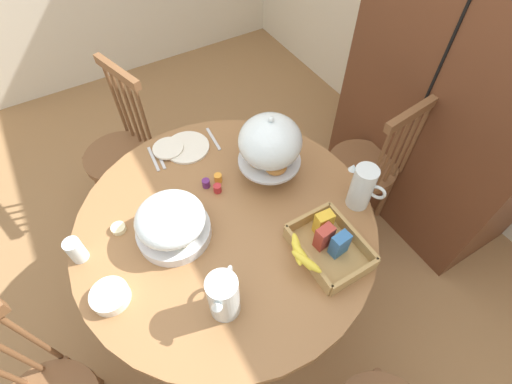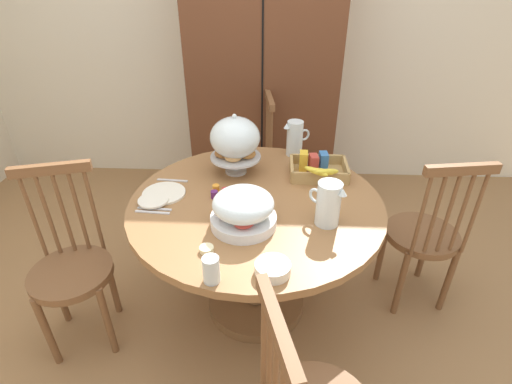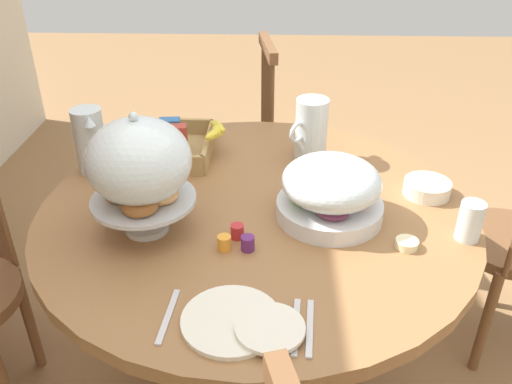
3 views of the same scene
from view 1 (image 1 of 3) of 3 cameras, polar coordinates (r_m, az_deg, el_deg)
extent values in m
plane|color=#997047|center=(2.22, -6.68, -15.95)|extent=(10.00, 10.00, 0.00)
cube|color=brown|center=(2.19, 29.74, 15.00)|extent=(1.10, 0.56, 1.90)
cube|color=black|center=(1.92, 25.74, 15.39)|extent=(0.01, 0.01, 1.52)
cylinder|color=olive|center=(1.59, -4.66, -4.83)|extent=(1.27, 1.27, 0.04)
cylinder|color=brown|center=(1.88, -3.99, -10.39)|extent=(0.14, 0.14, 0.63)
cylinder|color=brown|center=(2.20, -3.47, -14.65)|extent=(0.56, 0.56, 0.06)
cylinder|color=brown|center=(1.92, 16.37, -26.42)|extent=(0.04, 0.04, 0.45)
cylinder|color=brown|center=(2.24, 15.98, 3.88)|extent=(0.40, 0.40, 0.04)
cylinder|color=brown|center=(2.53, 14.68, 3.81)|extent=(0.04, 0.04, 0.45)
cylinder|color=brown|center=(2.38, 10.13, 0.81)|extent=(0.04, 0.04, 0.45)
cylinder|color=brown|center=(2.45, 19.36, -0.16)|extent=(0.04, 0.04, 0.45)
cylinder|color=brown|center=(2.28, 14.96, -3.56)|extent=(0.04, 0.04, 0.45)
cylinder|color=brown|center=(2.12, 23.08, 7.21)|extent=(0.02, 0.02, 0.48)
cylinder|color=brown|center=(2.07, 21.95, 6.44)|extent=(0.02, 0.02, 0.48)
cylinder|color=brown|center=(2.02, 20.75, 5.63)|extent=(0.02, 0.02, 0.48)
cylinder|color=brown|center=(1.97, 19.51, 4.79)|extent=(0.02, 0.02, 0.48)
cylinder|color=brown|center=(1.93, 18.21, 3.89)|extent=(0.02, 0.02, 0.48)
cube|color=brown|center=(1.85, 23.05, 11.13)|extent=(0.08, 0.36, 0.05)
cylinder|color=brown|center=(2.34, -20.32, 5.10)|extent=(0.40, 0.40, 0.04)
cylinder|color=brown|center=(2.57, -23.11, 1.46)|extent=(0.04, 0.04, 0.45)
cylinder|color=brown|center=(2.39, -19.72, -2.06)|extent=(0.04, 0.04, 0.45)
cylinder|color=brown|center=(2.63, -18.17, 4.95)|extent=(0.04, 0.04, 0.45)
cylinder|color=brown|center=(2.45, -14.49, 1.75)|extent=(0.04, 0.04, 0.45)
cylinder|color=brown|center=(2.34, -20.65, 12.94)|extent=(0.02, 0.02, 0.48)
cylinder|color=brown|center=(2.28, -19.69, 12.27)|extent=(0.02, 0.02, 0.48)
cylinder|color=brown|center=(2.23, -18.70, 11.56)|extent=(0.02, 0.02, 0.48)
cylinder|color=brown|center=(2.18, -17.66, 10.81)|extent=(0.02, 0.02, 0.48)
cylinder|color=brown|center=(2.13, -16.58, 10.03)|extent=(0.02, 0.02, 0.48)
cube|color=brown|center=(2.08, -20.59, 16.93)|extent=(0.36, 0.13, 0.05)
cylinder|color=brown|center=(2.02, -24.90, -23.88)|extent=(0.04, 0.04, 0.45)
cylinder|color=brown|center=(1.64, -33.16, -20.11)|extent=(0.02, 0.02, 0.48)
cylinder|color=brown|center=(1.63, -31.03, -18.77)|extent=(0.02, 0.02, 0.48)
cylinder|color=silver|center=(1.72, 1.98, 2.94)|extent=(0.12, 0.12, 0.02)
cylinder|color=silver|center=(1.70, 2.01, 3.76)|extent=(0.03, 0.03, 0.09)
cylinder|color=silver|center=(1.66, 2.06, 4.93)|extent=(0.28, 0.28, 0.01)
torus|color=#B27033|center=(1.60, 3.03, 3.93)|extent=(0.10, 0.10, 0.03)
torus|color=#D19347|center=(1.66, 3.59, 6.22)|extent=(0.10, 0.10, 0.03)
torus|color=#935628|center=(1.68, 0.63, 6.83)|extent=(0.10, 0.10, 0.03)
torus|color=tan|center=(1.63, 0.45, 5.03)|extent=(0.10, 0.10, 0.03)
ellipsoid|color=silver|center=(1.57, 2.18, 7.79)|extent=(0.27, 0.27, 0.22)
sphere|color=silver|center=(1.49, 2.33, 11.09)|extent=(0.02, 0.02, 0.02)
cylinder|color=silver|center=(1.55, -12.44, -5.89)|extent=(0.30, 0.30, 0.05)
ellipsoid|color=beige|center=(1.48, -11.41, -6.93)|extent=(0.09, 0.09, 0.03)
ellipsoid|color=#8CBF59|center=(1.53, -10.38, -4.10)|extent=(0.09, 0.09, 0.03)
ellipsoid|color=#6B2D4C|center=(1.56, -13.71, -3.37)|extent=(0.09, 0.09, 0.03)
ellipsoid|color=#CC3D33|center=(1.51, -14.91, -6.37)|extent=(0.09, 0.09, 0.03)
ellipsoid|color=silver|center=(1.48, -13.04, -4.04)|extent=(0.28, 0.28, 0.13)
cylinder|color=silver|center=(1.31, -5.01, -15.67)|extent=(0.11, 0.11, 0.21)
cylinder|color=orange|center=(1.34, -4.91, -16.18)|extent=(0.10, 0.10, 0.14)
cone|color=silver|center=(1.20, -6.07, -16.88)|extent=(0.05, 0.05, 0.03)
torus|color=silver|center=(1.32, -4.29, -12.73)|extent=(0.06, 0.06, 0.07)
cylinder|color=silver|center=(1.60, 15.95, 0.71)|extent=(0.10, 0.10, 0.21)
cylinder|color=white|center=(1.63, 15.70, 0.00)|extent=(0.09, 0.09, 0.15)
cone|color=silver|center=(1.54, 14.70, 3.71)|extent=(0.05, 0.05, 0.03)
torus|color=silver|center=(1.59, 18.14, -0.04)|extent=(0.07, 0.05, 0.07)
cube|color=tan|center=(1.52, 11.05, -8.71)|extent=(0.30, 0.22, 0.01)
cube|color=tan|center=(1.45, 7.78, -10.18)|extent=(0.30, 0.02, 0.07)
cube|color=tan|center=(1.54, 14.44, -6.25)|extent=(0.30, 0.02, 0.07)
cube|color=tan|center=(1.55, 7.86, -4.09)|extent=(0.02, 0.22, 0.07)
cube|color=tan|center=(1.46, 14.88, -12.48)|extent=(0.02, 0.22, 0.07)
cube|color=gold|center=(1.51, 10.31, -4.69)|extent=(0.05, 0.07, 0.11)
cube|color=#B23D33|center=(1.48, 10.41, -6.79)|extent=(0.05, 0.07, 0.11)
cube|color=#336BAD|center=(1.47, 12.72, -7.83)|extent=(0.05, 0.07, 0.11)
ellipsoid|color=yellow|center=(1.40, 6.32, -8.70)|extent=(0.14, 0.08, 0.05)
ellipsoid|color=yellow|center=(1.39, 7.03, -9.61)|extent=(0.13, 0.03, 0.05)
ellipsoid|color=yellow|center=(1.38, 7.75, -10.54)|extent=(0.14, 0.08, 0.05)
cylinder|color=white|center=(1.87, -10.55, 6.76)|extent=(0.22, 0.22, 0.01)
cylinder|color=white|center=(1.87, -13.35, 6.56)|extent=(0.15, 0.15, 0.01)
cylinder|color=white|center=(1.49, -21.46, -14.65)|extent=(0.14, 0.14, 0.04)
cylinder|color=silver|center=(1.59, -25.91, -8.04)|extent=(0.06, 0.06, 0.11)
cylinder|color=beige|center=(1.64, -20.35, -5.25)|extent=(0.06, 0.06, 0.02)
cylinder|color=#B7282D|center=(1.66, -5.94, 0.55)|extent=(0.04, 0.04, 0.04)
cylinder|color=orange|center=(1.70, -5.84, 2.16)|extent=(0.04, 0.04, 0.04)
cylinder|color=#5B2366|center=(1.68, -7.67, 1.34)|extent=(0.04, 0.04, 0.04)
cube|color=silver|center=(1.86, -14.59, 5.23)|extent=(0.17, 0.03, 0.01)
cube|color=silver|center=(1.85, -15.46, 4.91)|extent=(0.17, 0.03, 0.01)
cube|color=silver|center=(1.90, -6.56, 8.10)|extent=(0.17, 0.03, 0.01)
camera|label=2|loc=(1.52, -83.22, -7.21)|focal=27.35mm
camera|label=3|loc=(2.21, -27.97, 35.13)|focal=37.47mm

